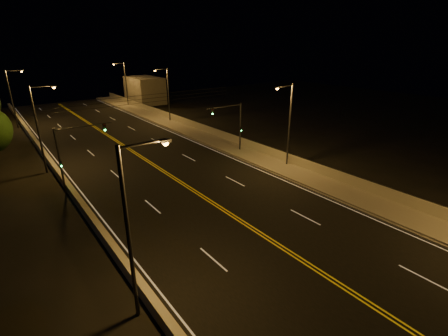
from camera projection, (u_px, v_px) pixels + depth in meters
ground at (415, 333)px, 15.61m from camera, size 160.00×160.00×0.00m
road at (194, 191)px, 30.52m from camera, size 18.00×120.00×0.02m
sidewalk at (276, 165)px, 36.51m from camera, size 3.60×120.00×0.30m
curb at (264, 170)px, 35.49m from camera, size 0.14×120.00×0.15m
parapet_wall at (286, 157)px, 37.20m from camera, size 0.30×120.00×1.00m
jersey_barrier at (90, 217)px, 25.08m from camera, size 0.45×120.00×0.87m
distant_building_right at (145, 90)px, 74.20m from camera, size 6.00×10.00×5.76m
parapet_rail at (287, 153)px, 37.01m from camera, size 0.06×120.00×0.06m
lane_markings at (195, 191)px, 30.46m from camera, size 17.32×116.00×0.00m
streetlight_1 at (288, 121)px, 34.54m from camera, size 2.55×0.28×9.13m
streetlight_2 at (167, 92)px, 55.10m from camera, size 2.55×0.28×9.13m
streetlight_3 at (125, 81)px, 69.57m from camera, size 2.55×0.28×9.13m
streetlight_4 at (133, 224)px, 14.95m from camera, size 2.55×0.28×9.13m
streetlight_5 at (40, 124)px, 33.14m from camera, size 2.55×0.28×9.13m
streetlight_6 at (13, 95)px, 51.39m from camera, size 2.55×0.28×9.13m
traffic_signal_right at (234, 123)px, 39.63m from camera, size 5.11×0.31×6.23m
traffic_signal_left at (70, 152)px, 29.09m from camera, size 5.11×0.31×6.23m
overhead_wires at (145, 99)px, 34.93m from camera, size 22.00×0.03×0.83m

